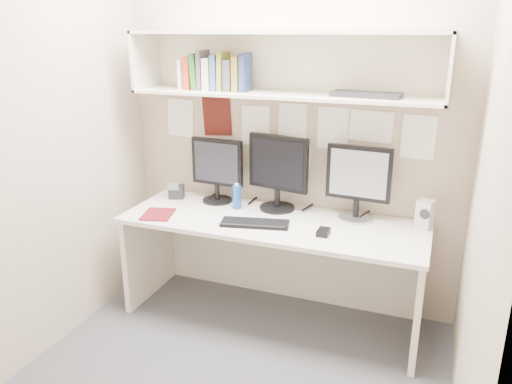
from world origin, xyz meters
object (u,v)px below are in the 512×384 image
at_px(monitor_left, 217,168).
at_px(speaker, 425,214).
at_px(maroon_notebook, 158,214).
at_px(desk, 272,269).
at_px(desk_phone, 176,191).
at_px(monitor_center, 278,170).
at_px(monitor_right, 358,180).
at_px(keyboard, 255,223).

relative_size(monitor_left, speaker, 2.48).
bearing_deg(maroon_notebook, desk, 0.03).
xyz_separation_m(maroon_notebook, desk_phone, (-0.06, 0.37, 0.04)).
relative_size(monitor_left, maroon_notebook, 1.97).
bearing_deg(monitor_left, monitor_center, 3.97).
relative_size(monitor_right, keyboard, 1.13).
bearing_deg(maroon_notebook, monitor_left, 44.13).
height_order(keyboard, speaker, speaker).
xyz_separation_m(desk, speaker, (0.94, 0.20, 0.46)).
relative_size(desk, keyboard, 4.60).
relative_size(monitor_center, desk_phone, 3.99).
height_order(keyboard, desk_phone, desk_phone).
xyz_separation_m(desk, monitor_center, (-0.04, 0.22, 0.64)).
xyz_separation_m(speaker, maroon_notebook, (-1.69, -0.40, -0.09)).
xyz_separation_m(monitor_right, desk_phone, (-1.33, -0.05, -0.21)).
distance_m(maroon_notebook, desk_phone, 0.37).
height_order(monitor_right, speaker, monitor_right).
height_order(desk, monitor_center, monitor_center).
bearing_deg(keyboard, desk_phone, 145.69).
xyz_separation_m(desk, keyboard, (-0.08, -0.13, 0.37)).
xyz_separation_m(desk, monitor_right, (0.51, 0.22, 0.63)).
relative_size(monitor_left, monitor_right, 0.94).
height_order(monitor_center, keyboard, monitor_center).
bearing_deg(speaker, desk, -149.06).
bearing_deg(maroon_notebook, monitor_right, 3.64).
height_order(desk, maroon_notebook, maroon_notebook).
height_order(monitor_left, speaker, monitor_left).
bearing_deg(monitor_right, monitor_center, -176.40).
xyz_separation_m(keyboard, speaker, (1.02, 0.33, 0.08)).
bearing_deg(desk, monitor_left, 156.32).
distance_m(keyboard, maroon_notebook, 0.68).
relative_size(speaker, desk_phone, 1.43).
relative_size(monitor_center, keyboard, 1.20).
bearing_deg(monitor_left, maroon_notebook, -117.31).
height_order(speaker, desk_phone, speaker).
height_order(monitor_center, desk_phone, monitor_center).
distance_m(monitor_center, speaker, 1.00).
relative_size(desk, speaker, 10.75).
bearing_deg(desk, monitor_right, 23.29).
height_order(speaker, maroon_notebook, speaker).
bearing_deg(monitor_center, desk_phone, -165.36).
height_order(monitor_left, desk_phone, monitor_left).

